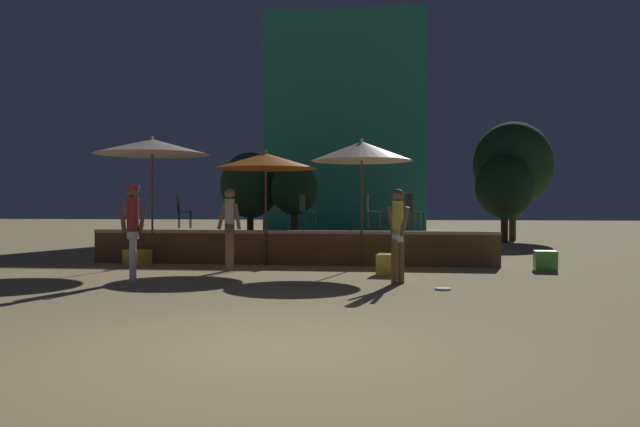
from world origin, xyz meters
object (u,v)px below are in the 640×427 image
object	(u,v)px
cube_seat_1	(390,264)
bistro_chair_0	(181,208)
bistro_chair_1	(412,208)
cube_seat_2	(137,257)
background_tree_3	(294,189)
person_2	(133,226)
background_tree_2	(513,165)
patio_umbrella_2	(152,147)
cube_seat_0	(545,261)
person_0	(398,232)
bistro_chair_2	(305,208)
bistro_chair_3	(371,208)
background_tree_1	(505,187)
frisbee_disc	(443,289)
person_1	(230,225)
patio_umbrella_1	(266,161)
background_tree_0	(250,185)
patio_umbrella_0	(362,151)

from	to	relation	value
cube_seat_1	bistro_chair_0	distance (m)	6.34
cube_seat_1	bistro_chair_1	distance (m)	3.12
cube_seat_2	background_tree_3	distance (m)	10.65
person_2	background_tree_2	distance (m)	18.61
patio_umbrella_2	cube_seat_0	world-z (taller)	patio_umbrella_2
person_0	bistro_chair_2	size ratio (longest dim) A/B	1.94
cube_seat_1	bistro_chair_3	world-z (taller)	bistro_chair_3
bistro_chair_0	bistro_chair_1	bearing A→B (deg)	-102.93
background_tree_1	background_tree_2	xyz separation A→B (m)	(0.61, 1.74, 0.97)
patio_umbrella_2	frisbee_disc	xyz separation A→B (m)	(6.72, -3.73, -2.86)
person_0	person_1	distance (m)	4.16
background_tree_2	bistro_chair_1	bearing A→B (deg)	-111.72
patio_umbrella_1	background_tree_0	world-z (taller)	background_tree_0
patio_umbrella_0	person_2	size ratio (longest dim) A/B	1.65
bistro_chair_2	background_tree_2	world-z (taller)	background_tree_2
patio_umbrella_1	bistro_chair_0	distance (m)	2.99
patio_umbrella_0	bistro_chair_1	world-z (taller)	patio_umbrella_0
cube_seat_1	bistro_chair_1	xyz separation A→B (m)	(0.51, 2.85, 1.17)
bistro_chair_3	patio_umbrella_0	bearing A→B (deg)	178.40
bistro_chair_1	cube_seat_1	bearing A→B (deg)	146.08
cube_seat_2	bistro_chair_3	bearing A→B (deg)	20.09
background_tree_3	cube_seat_2	bearing A→B (deg)	-101.55
person_1	bistro_chair_3	bearing A→B (deg)	136.81
cube_seat_1	person_1	distance (m)	3.64
bistro_chair_0	background_tree_0	xyz separation A→B (m)	(-0.46, 9.56, 0.92)
person_0	bistro_chair_0	world-z (taller)	person_0
person_1	frisbee_disc	xyz separation A→B (m)	(4.48, -2.62, -1.00)
patio_umbrella_0	cube_seat_1	size ratio (longest dim) A/B	5.20
cube_seat_1	person_1	bearing A→B (deg)	174.86
cube_seat_1	background_tree_0	world-z (taller)	background_tree_0
bistro_chair_0	bistro_chair_2	bearing A→B (deg)	-99.10
cube_seat_0	background_tree_3	xyz separation A→B (m)	(-7.40, 10.27, 1.90)
person_1	bistro_chair_0	bearing A→B (deg)	-138.80
background_tree_3	person_1	bearing A→B (deg)	-87.68
cube_seat_2	background_tree_2	world-z (taller)	background_tree_2
frisbee_disc	background_tree_1	size ratio (longest dim) A/B	0.08
person_0	bistro_chair_1	world-z (taller)	person_0
bistro_chair_0	person_0	bearing A→B (deg)	-140.62
background_tree_2	person_2	bearing A→B (deg)	-121.62
bistro_chair_2	bistro_chair_0	bearing A→B (deg)	66.61
bistro_chair_2	cube_seat_1	bearing A→B (deg)	-170.91
cube_seat_0	background_tree_1	distance (m)	11.09
patio_umbrella_2	person_0	distance (m)	6.93
person_2	background_tree_0	world-z (taller)	background_tree_0
patio_umbrella_2	bistro_chair_1	world-z (taller)	patio_umbrella_2
person_2	patio_umbrella_1	bearing A→B (deg)	129.67
person_1	cube_seat_1	bearing A→B (deg)	87.14
bistro_chair_3	background_tree_3	distance (m)	8.95
bistro_chair_1	background_tree_2	bearing A→B (deg)	-45.43
background_tree_0	patio_umbrella_2	bearing A→B (deg)	-88.79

